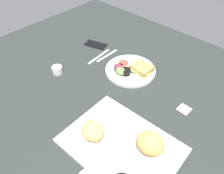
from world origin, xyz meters
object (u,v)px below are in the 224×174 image
object	(u,v)px
plate_with_salad	(131,70)
cell_phone	(96,44)
espresso_cup	(57,70)
fork	(107,55)
bread_plate_near	(150,146)
knife	(99,56)
bread_plate_far	(94,133)
serving_tray	(121,145)
sticky_note	(184,109)

from	to	relation	value
plate_with_salad	cell_phone	size ratio (longest dim) A/B	1.93
espresso_cup	fork	distance (cm)	31.74
bread_plate_near	knife	bearing A→B (deg)	-28.12
plate_with_salad	cell_phone	bearing A→B (deg)	-9.97
bread_plate_far	serving_tray	bearing A→B (deg)	-152.38
bread_plate_far	cell_phone	distance (cm)	72.30
bread_plate_far	plate_with_salad	size ratio (longest dim) A/B	0.72
bread_plate_far	fork	size ratio (longest dim) A/B	1.17
espresso_cup	sticky_note	world-z (taller)	espresso_cup
serving_tray	bread_plate_far	bearing A→B (deg)	27.62
serving_tray	bread_plate_near	xyz separation A→B (cm)	(-9.88, -5.04, 4.12)
serving_tray	plate_with_salad	distance (cm)	47.68
bread_plate_far	espresso_cup	distance (cm)	49.48
bread_plate_near	cell_phone	bearing A→B (deg)	-29.26
plate_with_salad	bread_plate_near	bearing A→B (deg)	137.46
bread_plate_near	sticky_note	distance (cm)	30.50
plate_with_salad	espresso_cup	xyz separation A→B (cm)	(29.53, 28.01, 0.27)
plate_with_salad	sticky_note	xyz separation A→B (cm)	(-35.79, 3.99, -1.67)
bread_plate_near	plate_with_salad	world-z (taller)	bread_plate_near
knife	plate_with_salad	bearing A→B (deg)	88.57
serving_tray	bread_plate_far	distance (cm)	12.04
plate_with_salad	espresso_cup	world-z (taller)	plate_with_salad
bread_plate_near	sticky_note	size ratio (longest dim) A/B	3.56
bread_plate_far	knife	xyz separation A→B (cm)	(40.74, -42.86, -4.16)
espresso_cup	plate_with_salad	bearing A→B (deg)	-136.52
bread_plate_far	espresso_cup	world-z (taller)	bread_plate_far
espresso_cup	knife	world-z (taller)	espresso_cup
serving_tray	plate_with_salad	size ratio (longest dim) A/B	1.62
serving_tray	bread_plate_near	world-z (taller)	bread_plate_near
fork	plate_with_salad	bearing A→B (deg)	83.58
bread_plate_far	plate_with_salad	xyz separation A→B (cm)	(17.08, -44.44, -2.68)
espresso_cup	cell_phone	xyz separation A→B (cm)	(4.97, -34.07, -1.60)
sticky_note	espresso_cup	bearing A→B (deg)	20.19
bread_plate_far	sticky_note	size ratio (longest dim) A/B	3.57
knife	espresso_cup	bearing A→B (deg)	-17.78
cell_phone	espresso_cup	bearing A→B (deg)	80.80
bread_plate_far	fork	bearing A→B (deg)	-51.15
bread_plate_near	cell_phone	size ratio (longest dim) A/B	1.39
bread_plate_far	plate_with_salad	bearing A→B (deg)	-68.98
bread_plate_near	cell_phone	xyz separation A→B (cm)	(71.63, -40.14, -4.52)
serving_tray	bread_plate_far	xyz separation A→B (cm)	(10.18, 5.32, 3.61)
bread_plate_far	fork	world-z (taller)	bread_plate_far
serving_tray	fork	bearing A→B (deg)	-40.92
serving_tray	fork	world-z (taller)	serving_tray
cell_phone	bread_plate_far	bearing A→B (deg)	118.10
bread_plate_near	plate_with_salad	xyz separation A→B (cm)	(37.13, -34.07, -3.19)
bread_plate_near	fork	xyz separation A→B (cm)	(57.80, -36.49, -4.67)
espresso_cup	fork	xyz separation A→B (cm)	(-8.87, -30.42, -1.75)
espresso_cup	sticky_note	distance (cm)	69.62
plate_with_salad	fork	xyz separation A→B (cm)	(20.66, -2.42, -1.48)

